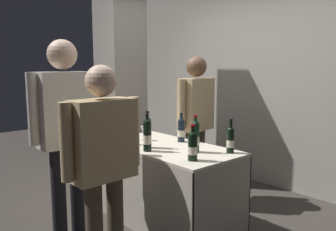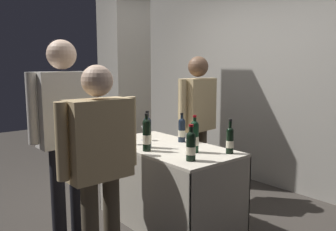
# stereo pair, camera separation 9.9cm
# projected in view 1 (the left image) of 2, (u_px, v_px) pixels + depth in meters

# --- Properties ---
(ground_plane) EXTENTS (12.00, 12.00, 0.00)m
(ground_plane) POSITION_uv_depth(u_px,v_px,m) (168.00, 222.00, 3.45)
(ground_plane) COLOR #38332D
(back_partition) EXTENTS (5.44, 0.12, 3.12)m
(back_partition) POSITION_uv_depth(u_px,v_px,m) (272.00, 64.00, 4.38)
(back_partition) COLOR #9E998E
(back_partition) RESTS_ON ground_plane
(concrete_pillar) EXTENTS (0.54, 0.54, 3.20)m
(concrete_pillar) POSITION_uv_depth(u_px,v_px,m) (120.00, 62.00, 4.84)
(concrete_pillar) COLOR gray
(concrete_pillar) RESTS_ON ground_plane
(tasting_table) EXTENTS (1.41, 0.74, 0.77)m
(tasting_table) POSITION_uv_depth(u_px,v_px,m) (168.00, 170.00, 3.37)
(tasting_table) COLOR beige
(tasting_table) RESTS_ON ground_plane
(featured_wine_bottle) EXTENTS (0.07, 0.07, 0.31)m
(featured_wine_bottle) POSITION_uv_depth(u_px,v_px,m) (230.00, 139.00, 3.06)
(featured_wine_bottle) COLOR black
(featured_wine_bottle) RESTS_ON tasting_table
(display_bottle_0) EXTENTS (0.07, 0.07, 0.30)m
(display_bottle_0) POSITION_uv_depth(u_px,v_px,m) (181.00, 130.00, 3.51)
(display_bottle_0) COLOR #192333
(display_bottle_0) RESTS_ON tasting_table
(display_bottle_1) EXTENTS (0.08, 0.08, 0.30)m
(display_bottle_1) POSITION_uv_depth(u_px,v_px,m) (193.00, 145.00, 2.82)
(display_bottle_1) COLOR black
(display_bottle_1) RESTS_ON tasting_table
(display_bottle_2) EXTENTS (0.08, 0.08, 0.35)m
(display_bottle_2) POSITION_uv_depth(u_px,v_px,m) (148.00, 132.00, 3.25)
(display_bottle_2) COLOR #192333
(display_bottle_2) RESTS_ON tasting_table
(display_bottle_3) EXTENTS (0.08, 0.08, 0.35)m
(display_bottle_3) POSITION_uv_depth(u_px,v_px,m) (147.00, 135.00, 3.12)
(display_bottle_3) COLOR black
(display_bottle_3) RESTS_ON tasting_table
(display_bottle_4) EXTENTS (0.08, 0.08, 0.34)m
(display_bottle_4) POSITION_uv_depth(u_px,v_px,m) (195.00, 136.00, 3.09)
(display_bottle_4) COLOR black
(display_bottle_4) RESTS_ON tasting_table
(wine_glass_near_vendor) EXTENTS (0.07, 0.07, 0.14)m
(wine_glass_near_vendor) POSITION_uv_depth(u_px,v_px,m) (129.00, 134.00, 3.39)
(wine_glass_near_vendor) COLOR silver
(wine_glass_near_vendor) RESTS_ON tasting_table
(wine_glass_mid) EXTENTS (0.07, 0.07, 0.15)m
(wine_glass_mid) POSITION_uv_depth(u_px,v_px,m) (143.00, 130.00, 3.58)
(wine_glass_mid) COLOR silver
(wine_glass_mid) RESTS_ON tasting_table
(vendor_presenter) EXTENTS (0.26, 0.59, 1.65)m
(vendor_presenter) POSITION_uv_depth(u_px,v_px,m) (196.00, 115.00, 3.89)
(vendor_presenter) COLOR #4C4233
(vendor_presenter) RESTS_ON ground_plane
(taster_foreground_right) EXTENTS (0.24, 0.60, 1.76)m
(taster_foreground_right) POSITION_uv_depth(u_px,v_px,m) (65.00, 124.00, 2.86)
(taster_foreground_right) COLOR black
(taster_foreground_right) RESTS_ON ground_plane
(taster_foreground_left) EXTENTS (0.22, 0.61, 1.55)m
(taster_foreground_left) POSITION_uv_depth(u_px,v_px,m) (103.00, 157.00, 2.35)
(taster_foreground_left) COLOR #4C4233
(taster_foreground_left) RESTS_ON ground_plane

